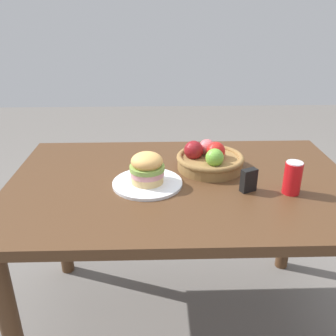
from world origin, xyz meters
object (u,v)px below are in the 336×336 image
at_px(sandwich, 147,168).
at_px(fruit_basket, 209,159).
at_px(napkin_holder, 249,180).
at_px(soda_can, 293,178).
at_px(plate, 147,183).

relative_size(sandwich, fruit_basket, 0.47).
relative_size(fruit_basket, napkin_holder, 3.22).
height_order(sandwich, soda_can, sandwich).
height_order(soda_can, fruit_basket, soda_can).
distance_m(soda_can, fruit_basket, 0.36).
bearing_deg(soda_can, napkin_holder, 173.01).
bearing_deg(soda_can, plate, 171.19).
distance_m(soda_can, napkin_holder, 0.16).
distance_m(plate, napkin_holder, 0.39).
xyz_separation_m(plate, fruit_basket, (0.26, 0.15, 0.04)).
distance_m(plate, fruit_basket, 0.30).
xyz_separation_m(plate, soda_can, (0.54, -0.08, 0.06)).
height_order(plate, fruit_basket, fruit_basket).
bearing_deg(soda_can, fruit_basket, 140.39).
bearing_deg(plate, napkin_holder, -9.56).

